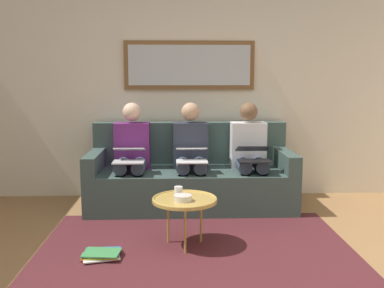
{
  "coord_description": "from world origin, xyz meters",
  "views": [
    {
      "loc": [
        0.16,
        2.62,
        1.4
      ],
      "look_at": [
        0.0,
        -1.7,
        0.75
      ],
      "focal_mm": 40.86,
      "sensor_mm": 36.0,
      "label": 1
    }
  ],
  "objects_px": {
    "framed_mirror": "(189,65)",
    "person_left": "(249,152)",
    "person_middle": "(191,152)",
    "laptop_silver": "(129,155)",
    "bowl": "(183,198)",
    "laptop_black": "(253,154)",
    "person_right": "(132,152)",
    "coffee_table": "(185,200)",
    "couch": "(191,177)",
    "cup": "(178,192)",
    "laptop_white": "(192,154)",
    "magazine_stack": "(101,254)"
  },
  "relations": [
    {
      "from": "laptop_black",
      "to": "coffee_table",
      "type": "bearing_deg",
      "value": 51.17
    },
    {
      "from": "framed_mirror",
      "to": "laptop_black",
      "type": "height_order",
      "value": "framed_mirror"
    },
    {
      "from": "framed_mirror",
      "to": "person_left",
      "type": "distance_m",
      "value": 1.23
    },
    {
      "from": "coffee_table",
      "to": "laptop_black",
      "type": "distance_m",
      "value": 1.19
    },
    {
      "from": "laptop_black",
      "to": "person_middle",
      "type": "relative_size",
      "value": 0.3
    },
    {
      "from": "couch",
      "to": "cup",
      "type": "height_order",
      "value": "couch"
    },
    {
      "from": "framed_mirror",
      "to": "person_left",
      "type": "relative_size",
      "value": 1.32
    },
    {
      "from": "person_middle",
      "to": "laptop_silver",
      "type": "distance_m",
      "value": 0.69
    },
    {
      "from": "laptop_white",
      "to": "framed_mirror",
      "type": "bearing_deg",
      "value": -90.0
    },
    {
      "from": "person_right",
      "to": "person_left",
      "type": "bearing_deg",
      "value": 180.0
    },
    {
      "from": "cup",
      "to": "person_left",
      "type": "relative_size",
      "value": 0.08
    },
    {
      "from": "bowl",
      "to": "person_left",
      "type": "xyz_separation_m",
      "value": [
        -0.75,
        -1.22,
        0.17
      ]
    },
    {
      "from": "couch",
      "to": "cup",
      "type": "xyz_separation_m",
      "value": [
        0.14,
        1.16,
        0.15
      ]
    },
    {
      "from": "person_middle",
      "to": "framed_mirror",
      "type": "bearing_deg",
      "value": -90.0
    },
    {
      "from": "couch",
      "to": "bowl",
      "type": "relative_size",
      "value": 15.12
    },
    {
      "from": "cup",
      "to": "laptop_white",
      "type": "relative_size",
      "value": 0.27
    },
    {
      "from": "cup",
      "to": "magazine_stack",
      "type": "distance_m",
      "value": 0.8
    },
    {
      "from": "bowl",
      "to": "person_middle",
      "type": "xyz_separation_m",
      "value": [
        -0.11,
        -1.22,
        0.17
      ]
    },
    {
      "from": "framed_mirror",
      "to": "person_middle",
      "type": "bearing_deg",
      "value": 90.0
    },
    {
      "from": "laptop_silver",
      "to": "magazine_stack",
      "type": "bearing_deg",
      "value": 84.25
    },
    {
      "from": "bowl",
      "to": "person_left",
      "type": "height_order",
      "value": "person_left"
    },
    {
      "from": "person_left",
      "to": "laptop_black",
      "type": "bearing_deg",
      "value": 90.0
    },
    {
      "from": "cup",
      "to": "laptop_silver",
      "type": "height_order",
      "value": "laptop_silver"
    },
    {
      "from": "couch",
      "to": "person_middle",
      "type": "distance_m",
      "value": 0.31
    },
    {
      "from": "couch",
      "to": "person_right",
      "type": "height_order",
      "value": "person_right"
    },
    {
      "from": "person_left",
      "to": "cup",
      "type": "bearing_deg",
      "value": 54.37
    },
    {
      "from": "coffee_table",
      "to": "laptop_silver",
      "type": "bearing_deg",
      "value": -58.7
    },
    {
      "from": "laptop_white",
      "to": "magazine_stack",
      "type": "xyz_separation_m",
      "value": [
        0.75,
        1.13,
        -0.6
      ]
    },
    {
      "from": "person_middle",
      "to": "person_right",
      "type": "bearing_deg",
      "value": 0.0
    },
    {
      "from": "couch",
      "to": "bowl",
      "type": "xyz_separation_m",
      "value": [
        0.11,
        1.29,
        0.13
      ]
    },
    {
      "from": "bowl",
      "to": "magazine_stack",
      "type": "height_order",
      "value": "bowl"
    },
    {
      "from": "laptop_white",
      "to": "person_middle",
      "type": "bearing_deg",
      "value": -90.0
    },
    {
      "from": "person_middle",
      "to": "cup",
      "type": "bearing_deg",
      "value": 82.57
    },
    {
      "from": "cup",
      "to": "person_right",
      "type": "relative_size",
      "value": 0.08
    },
    {
      "from": "framed_mirror",
      "to": "bowl",
      "type": "xyz_separation_m",
      "value": [
        0.11,
        1.68,
        -1.11
      ]
    },
    {
      "from": "bowl",
      "to": "person_middle",
      "type": "bearing_deg",
      "value": -95.02
    },
    {
      "from": "person_middle",
      "to": "laptop_black",
      "type": "bearing_deg",
      "value": 159.39
    },
    {
      "from": "person_left",
      "to": "bowl",
      "type": "bearing_deg",
      "value": 58.5
    },
    {
      "from": "person_middle",
      "to": "magazine_stack",
      "type": "distance_m",
      "value": 1.67
    },
    {
      "from": "framed_mirror",
      "to": "laptop_silver",
      "type": "height_order",
      "value": "framed_mirror"
    },
    {
      "from": "person_left",
      "to": "laptop_white",
      "type": "bearing_deg",
      "value": 21.22
    },
    {
      "from": "couch",
      "to": "laptop_silver",
      "type": "distance_m",
      "value": 0.78
    },
    {
      "from": "cup",
      "to": "person_right",
      "type": "xyz_separation_m",
      "value": [
        0.5,
        -1.09,
        0.15
      ]
    },
    {
      "from": "person_middle",
      "to": "laptop_silver",
      "type": "relative_size",
      "value": 3.34
    },
    {
      "from": "laptop_black",
      "to": "bowl",
      "type": "bearing_deg",
      "value": 52.63
    },
    {
      "from": "cup",
      "to": "bowl",
      "type": "bearing_deg",
      "value": 105.52
    },
    {
      "from": "coffee_table",
      "to": "person_left",
      "type": "relative_size",
      "value": 0.48
    },
    {
      "from": "cup",
      "to": "laptop_silver",
      "type": "bearing_deg",
      "value": -59.53
    },
    {
      "from": "coffee_table",
      "to": "person_right",
      "type": "height_order",
      "value": "person_right"
    },
    {
      "from": "framed_mirror",
      "to": "cup",
      "type": "distance_m",
      "value": 1.9
    }
  ]
}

